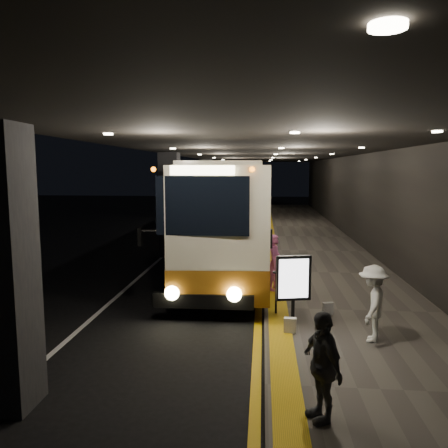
{
  "coord_description": "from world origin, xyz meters",
  "views": [
    {
      "loc": [
        2.43,
        -14.18,
        3.73
      ],
      "look_at": [
        1.01,
        1.73,
        1.7
      ],
      "focal_mm": 35.0,
      "sensor_mm": 36.0,
      "label": 1
    }
  ],
  "objects_px": {
    "coach_main": "(225,220)",
    "coach_third": "(250,188)",
    "stanchion_post": "(276,293)",
    "passenger_boarding": "(275,262)",
    "passenger_waiting_white": "(373,303)",
    "bag_polka": "(328,309)",
    "info_sign": "(293,280)",
    "passenger_waiting_grey": "(322,366)",
    "coach_second": "(244,197)",
    "bag_plain": "(290,325)"
  },
  "relations": [
    {
      "from": "passenger_boarding",
      "to": "passenger_waiting_white",
      "type": "relative_size",
      "value": 1.03
    },
    {
      "from": "passenger_waiting_grey",
      "to": "coach_second",
      "type": "bearing_deg",
      "value": 162.53
    },
    {
      "from": "passenger_waiting_white",
      "to": "passenger_waiting_grey",
      "type": "height_order",
      "value": "passenger_waiting_white"
    },
    {
      "from": "coach_main",
      "to": "coach_third",
      "type": "distance_m",
      "value": 30.13
    },
    {
      "from": "bag_plain",
      "to": "info_sign",
      "type": "relative_size",
      "value": 0.2
    },
    {
      "from": "coach_third",
      "to": "coach_second",
      "type": "bearing_deg",
      "value": -91.41
    },
    {
      "from": "coach_third",
      "to": "info_sign",
      "type": "distance_m",
      "value": 36.71
    },
    {
      "from": "passenger_waiting_grey",
      "to": "info_sign",
      "type": "height_order",
      "value": "info_sign"
    },
    {
      "from": "passenger_boarding",
      "to": "bag_plain",
      "type": "height_order",
      "value": "passenger_boarding"
    },
    {
      "from": "passenger_boarding",
      "to": "passenger_waiting_grey",
      "type": "relative_size",
      "value": 1.03
    },
    {
      "from": "passenger_waiting_white",
      "to": "passenger_waiting_grey",
      "type": "bearing_deg",
      "value": -4.87
    },
    {
      "from": "coach_third",
      "to": "bag_plain",
      "type": "distance_m",
      "value": 37.03
    },
    {
      "from": "coach_second",
      "to": "passenger_waiting_grey",
      "type": "relative_size",
      "value": 7.19
    },
    {
      "from": "passenger_waiting_white",
      "to": "bag_polka",
      "type": "bearing_deg",
      "value": -136.24
    },
    {
      "from": "passenger_boarding",
      "to": "stanchion_post",
      "type": "bearing_deg",
      "value": -162.91
    },
    {
      "from": "passenger_boarding",
      "to": "passenger_waiting_white",
      "type": "distance_m",
      "value": 4.17
    },
    {
      "from": "passenger_waiting_grey",
      "to": "stanchion_post",
      "type": "bearing_deg",
      "value": 163.85
    },
    {
      "from": "coach_main",
      "to": "coach_third",
      "type": "xyz_separation_m",
      "value": [
        0.03,
        30.13,
        -0.1
      ]
    },
    {
      "from": "coach_main",
      "to": "stanchion_post",
      "type": "relative_size",
      "value": 11.76
    },
    {
      "from": "bag_polka",
      "to": "bag_plain",
      "type": "bearing_deg",
      "value": -128.25
    },
    {
      "from": "passenger_boarding",
      "to": "bag_plain",
      "type": "xyz_separation_m",
      "value": [
        0.26,
        -3.4,
        -0.66
      ]
    },
    {
      "from": "coach_main",
      "to": "passenger_waiting_white",
      "type": "distance_m",
      "value": 8.07
    },
    {
      "from": "bag_plain",
      "to": "info_sign",
      "type": "xyz_separation_m",
      "value": [
        0.07,
        0.29,
        0.95
      ]
    },
    {
      "from": "coach_main",
      "to": "bag_polka",
      "type": "relative_size",
      "value": 39.49
    },
    {
      "from": "coach_second",
      "to": "info_sign",
      "type": "relative_size",
      "value": 6.93
    },
    {
      "from": "coach_main",
      "to": "info_sign",
      "type": "height_order",
      "value": "coach_main"
    },
    {
      "from": "coach_main",
      "to": "bag_plain",
      "type": "xyz_separation_m",
      "value": [
        2.04,
        -6.81,
        -1.51
      ]
    },
    {
      "from": "passenger_boarding",
      "to": "info_sign",
      "type": "distance_m",
      "value": 3.14
    },
    {
      "from": "coach_main",
      "to": "info_sign",
      "type": "bearing_deg",
      "value": -75.34
    },
    {
      "from": "coach_third",
      "to": "passenger_waiting_white",
      "type": "bearing_deg",
      "value": -85.72
    },
    {
      "from": "coach_second",
      "to": "passenger_waiting_grey",
      "type": "bearing_deg",
      "value": -86.12
    },
    {
      "from": "coach_main",
      "to": "bag_plain",
      "type": "distance_m",
      "value": 7.27
    },
    {
      "from": "bag_polka",
      "to": "info_sign",
      "type": "xyz_separation_m",
      "value": [
        -0.92,
        -0.97,
        0.96
      ]
    },
    {
      "from": "bag_polka",
      "to": "stanchion_post",
      "type": "xyz_separation_m",
      "value": [
        -1.27,
        -0.02,
        0.37
      ]
    },
    {
      "from": "passenger_waiting_white",
      "to": "bag_polka",
      "type": "xyz_separation_m",
      "value": [
        -0.67,
        1.57,
        -0.65
      ]
    },
    {
      "from": "passenger_waiting_white",
      "to": "stanchion_post",
      "type": "height_order",
      "value": "passenger_waiting_white"
    },
    {
      "from": "coach_second",
      "to": "stanchion_post",
      "type": "height_order",
      "value": "coach_second"
    },
    {
      "from": "coach_second",
      "to": "coach_third",
      "type": "height_order",
      "value": "coach_third"
    },
    {
      "from": "passenger_waiting_grey",
      "to": "passenger_boarding",
      "type": "bearing_deg",
      "value": 161.69
    },
    {
      "from": "coach_main",
      "to": "bag_plain",
      "type": "bearing_deg",
      "value": -76.62
    },
    {
      "from": "coach_main",
      "to": "info_sign",
      "type": "relative_size",
      "value": 7.41
    },
    {
      "from": "coach_main",
      "to": "stanchion_post",
      "type": "xyz_separation_m",
      "value": [
        1.76,
        -5.57,
        -1.16
      ]
    },
    {
      "from": "coach_main",
      "to": "passenger_waiting_white",
      "type": "height_order",
      "value": "coach_main"
    },
    {
      "from": "coach_main",
      "to": "stanchion_post",
      "type": "bearing_deg",
      "value": -75.74
    },
    {
      "from": "passenger_boarding",
      "to": "coach_main",
      "type": "bearing_deg",
      "value": 44.93
    },
    {
      "from": "bag_plain",
      "to": "coach_second",
      "type": "bearing_deg",
      "value": 95.21
    },
    {
      "from": "stanchion_post",
      "to": "coach_third",
      "type": "bearing_deg",
      "value": 92.78
    },
    {
      "from": "coach_second",
      "to": "passenger_waiting_white",
      "type": "relative_size",
      "value": 7.16
    },
    {
      "from": "coach_third",
      "to": "passenger_waiting_grey",
      "type": "xyz_separation_m",
      "value": [
        2.24,
        -40.26,
        -0.78
      ]
    },
    {
      "from": "passenger_waiting_white",
      "to": "info_sign",
      "type": "relative_size",
      "value": 0.97
    }
  ]
}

